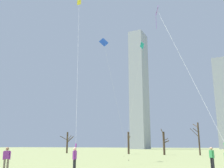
{
  "coord_description": "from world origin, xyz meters",
  "views": [
    {
      "loc": [
        8.68,
        -11.85,
        1.73
      ],
      "look_at": [
        0.0,
        6.0,
        6.46
      ],
      "focal_mm": 41.46,
      "sensor_mm": 36.0,
      "label": 1
    }
  ],
  "objects": [
    {
      "name": "bare_tree_right_of_center",
      "position": [
        -27.51,
        38.87,
        2.57
      ],
      "size": [
        2.33,
        2.57,
        4.8
      ],
      "color": "#423326",
      "rests_on": "ground"
    },
    {
      "name": "bare_tree_center",
      "position": [
        1.8,
        38.65,
        3.24
      ],
      "size": [
        1.56,
        2.72,
        5.9
      ],
      "color": "#423326",
      "rests_on": "ground"
    },
    {
      "name": "bare_tree_left_of_center",
      "position": [
        -12.51,
        39.7,
        2.37
      ],
      "size": [
        0.91,
        2.34,
        4.54
      ],
      "color": "#423326",
      "rests_on": "ground"
    },
    {
      "name": "distant_kite_low_near_trees_blue",
      "position": [
        -5.75,
        15.81,
        13.79
      ],
      "size": [
        3.0,
        2.41,
        15.32
      ],
      "color": "blue",
      "rests_on": "ground"
    },
    {
      "name": "bystander_strolling_midfield",
      "position": [
        6.65,
        9.29,
        0.9
      ],
      "size": [
        0.38,
        0.4,
        1.62
      ],
      "color": "black",
      "rests_on": "ground"
    },
    {
      "name": "bare_tree_rightmost",
      "position": [
        -4.44,
        37.78,
        2.27
      ],
      "size": [
        1.19,
        2.59,
        4.81
      ],
      "color": "#423326",
      "rests_on": "ground"
    },
    {
      "name": "skyline_wide_slab",
      "position": [
        -36.8,
        114.63,
        31.01
      ],
      "size": [
        7.44,
        10.74,
        62.02
      ],
      "color": "#9EA3AD",
      "rests_on": "ground"
    },
    {
      "name": "kite_flyer_foreground_right_yellow",
      "position": [
        -2.1,
        4.19,
        3.3
      ],
      "size": [
        7.52,
        11.27,
        20.27
      ],
      "color": "black",
      "rests_on": "ground"
    },
    {
      "name": "distant_kite_high_overhead_teal",
      "position": [
        -4.78,
        26.87,
        16.83
      ],
      "size": [
        4.46,
        1.34,
        18.62
      ],
      "color": "teal",
      "rests_on": "ground"
    },
    {
      "name": "bystander_far_off_by_trees",
      "position": [
        -5.58,
        1.26,
        0.9
      ],
      "size": [
        0.45,
        0.35,
        1.62
      ],
      "color": "#726656",
      "rests_on": "ground"
    },
    {
      "name": "kite_flyer_midfield_left_purple",
      "position": [
        7.44,
        2.48,
        2.5
      ],
      "size": [
        5.01,
        7.02,
        13.56
      ],
      "color": "#33384C",
      "rests_on": "ground"
    }
  ]
}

